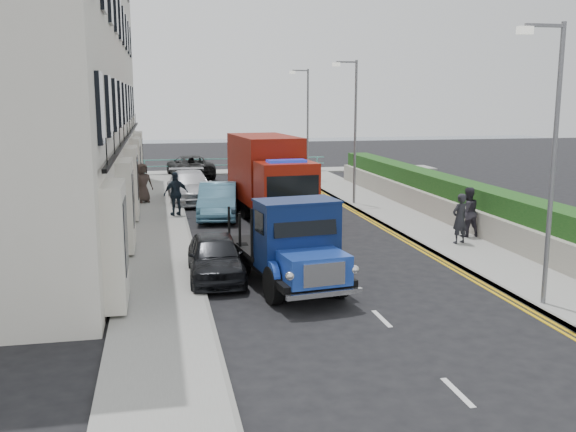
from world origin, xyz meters
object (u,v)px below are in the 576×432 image
object	(u,v)px
red_lorry	(269,175)
parked_car_front	(215,257)
lamp_far	(306,117)
bedford_lorry	(295,250)
pedestrian_east_near	(460,218)
lamp_near	(550,150)
lamp_mid	(353,124)

from	to	relation	value
red_lorry	parked_car_front	xyz separation A→B (m)	(-3.18, -9.11, -1.24)
lamp_far	bedford_lorry	bearing A→B (deg)	-103.85
red_lorry	lamp_far	bearing A→B (deg)	65.05
lamp_far	bedford_lorry	distance (m)	24.24
lamp_far	pedestrian_east_near	bearing A→B (deg)	-86.68
lamp_far	pedestrian_east_near	size ratio (longest dim) A/B	3.90
lamp_near	parked_car_front	size ratio (longest dim) A/B	1.78
lamp_far	bedford_lorry	xyz separation A→B (m)	(-5.76, -23.38, -2.83)
pedestrian_east_near	lamp_mid	bearing A→B (deg)	-102.94
lamp_far	pedestrian_east_near	world-z (taller)	lamp_far
lamp_near	bedford_lorry	xyz separation A→B (m)	(-5.76, 2.62, -2.83)
lamp_mid	lamp_far	size ratio (longest dim) A/B	1.00
lamp_mid	parked_car_front	world-z (taller)	lamp_mid
pedestrian_east_near	parked_car_front	bearing A→B (deg)	-4.55
lamp_mid	bedford_lorry	xyz separation A→B (m)	(-5.76, -13.38, -2.83)
lamp_near	bedford_lorry	size ratio (longest dim) A/B	1.26
lamp_mid	red_lorry	world-z (taller)	lamp_mid
bedford_lorry	red_lorry	world-z (taller)	red_lorry
lamp_near	lamp_far	world-z (taller)	same
lamp_near	lamp_mid	bearing A→B (deg)	90.00
bedford_lorry	pedestrian_east_near	size ratio (longest dim) A/B	3.10
red_lorry	pedestrian_east_near	xyz separation A→B (m)	(5.72, -6.68, -0.89)
lamp_near	lamp_mid	distance (m)	16.00
lamp_mid	bedford_lorry	world-z (taller)	lamp_mid
lamp_mid	parked_car_front	bearing A→B (deg)	-123.57
bedford_lorry	red_lorry	size ratio (longest dim) A/B	0.79
pedestrian_east_near	bedford_lorry	bearing A→B (deg)	10.88
lamp_far	bedford_lorry	size ratio (longest dim) A/B	1.26
red_lorry	parked_car_front	distance (m)	9.73
lamp_near	red_lorry	distance (m)	14.31
lamp_far	parked_car_front	world-z (taller)	lamp_far
red_lorry	pedestrian_east_near	distance (m)	8.84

